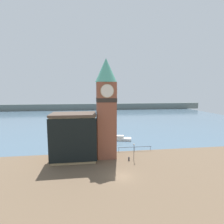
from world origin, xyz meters
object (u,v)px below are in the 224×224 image
object	(u,v)px
boat_near	(122,139)
mooring_bollard_near	(129,159)
clock_tower	(106,106)
pier_building	(74,136)
lamp_post	(134,149)

from	to	relation	value
boat_near	mooring_bollard_near	distance (m)	15.97
clock_tower	mooring_bollard_near	xyz separation A→B (m)	(4.68, -3.19, -11.53)
clock_tower	mooring_bollard_near	bearing A→B (deg)	-34.25
clock_tower	mooring_bollard_near	world-z (taller)	clock_tower
boat_near	clock_tower	bearing A→B (deg)	-101.13
clock_tower	boat_near	xyz separation A→B (m)	(6.38, 12.69, -11.43)
pier_building	clock_tower	bearing A→B (deg)	5.55
mooring_bollard_near	lamp_post	bearing A→B (deg)	-8.69
pier_building	boat_near	bearing A→B (deg)	44.33
pier_building	boat_near	size ratio (longest dim) A/B	1.93
pier_building	mooring_bollard_near	size ratio (longest dim) A/B	12.27
clock_tower	lamp_post	distance (m)	11.42
clock_tower	pier_building	bearing A→B (deg)	-174.45
mooring_bollard_near	pier_building	bearing A→B (deg)	168.37
clock_tower	boat_near	world-z (taller)	clock_tower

